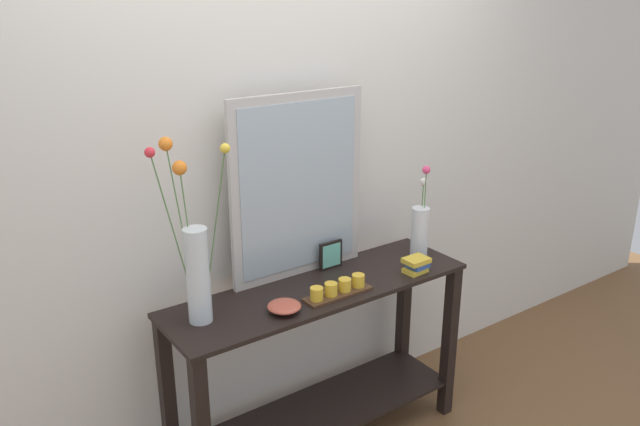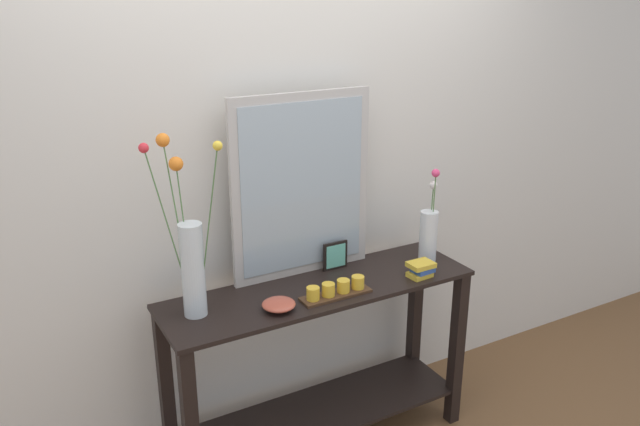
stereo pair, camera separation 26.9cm
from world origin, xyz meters
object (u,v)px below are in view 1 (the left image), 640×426
(console_table, at_px, (320,353))
(book_stack, at_px, (416,265))
(tall_vase_left, at_px, (196,263))
(candle_tray, at_px, (338,289))
(mirror_leaning, at_px, (298,187))
(decorative_bowl, at_px, (284,306))
(vase_right, at_px, (420,229))
(picture_frame_small, at_px, (331,255))

(console_table, xyz_separation_m, book_stack, (0.46, -0.13, 0.38))
(console_table, relative_size, tall_vase_left, 1.94)
(candle_tray, bearing_deg, book_stack, -2.61)
(mirror_leaning, relative_size, decorative_bowl, 6.00)
(mirror_leaning, height_order, book_stack, mirror_leaning)
(vase_right, distance_m, decorative_bowl, 0.86)
(tall_vase_left, distance_m, candle_tray, 0.64)
(decorative_bowl, bearing_deg, mirror_leaning, 47.26)
(picture_frame_small, distance_m, decorative_bowl, 0.47)
(candle_tray, relative_size, book_stack, 2.66)
(mirror_leaning, bearing_deg, vase_right, -16.75)
(vase_right, relative_size, book_stack, 3.82)
(candle_tray, xyz_separation_m, book_stack, (0.44, -0.02, 0.01))
(candle_tray, height_order, picture_frame_small, picture_frame_small)
(console_table, xyz_separation_m, candle_tray, (0.02, -0.11, 0.37))
(tall_vase_left, bearing_deg, mirror_leaning, 14.15)
(picture_frame_small, bearing_deg, tall_vase_left, -172.07)
(console_table, xyz_separation_m, decorative_bowl, (-0.25, -0.10, 0.36))
(tall_vase_left, height_order, picture_frame_small, tall_vase_left)
(vase_right, height_order, decorative_bowl, vase_right)
(mirror_leaning, distance_m, book_stack, 0.66)
(vase_right, distance_m, picture_frame_small, 0.46)
(vase_right, relative_size, candle_tray, 1.43)
(vase_right, xyz_separation_m, book_stack, (-0.14, -0.13, -0.11))
(tall_vase_left, bearing_deg, picture_frame_small, 7.93)
(tall_vase_left, distance_m, picture_frame_small, 0.75)
(vase_right, xyz_separation_m, decorative_bowl, (-0.85, -0.10, -0.12))
(vase_right, relative_size, decorative_bowl, 3.28)
(console_table, xyz_separation_m, vase_right, (0.59, -0.00, 0.48))
(tall_vase_left, xyz_separation_m, candle_tray, (0.58, -0.14, -0.22))
(decorative_bowl, distance_m, book_stack, 0.71)
(tall_vase_left, relative_size, vase_right, 1.61)
(tall_vase_left, relative_size, picture_frame_small, 5.47)
(mirror_leaning, xyz_separation_m, vase_right, (0.59, -0.18, -0.27))
(picture_frame_small, height_order, book_stack, picture_frame_small)
(tall_vase_left, height_order, decorative_bowl, tall_vase_left)
(picture_frame_small, relative_size, decorative_bowl, 0.97)
(book_stack, bearing_deg, picture_frame_small, 138.84)
(console_table, height_order, book_stack, book_stack)
(mirror_leaning, bearing_deg, tall_vase_left, -165.85)
(candle_tray, bearing_deg, tall_vase_left, 166.22)
(mirror_leaning, distance_m, decorative_bowl, 0.55)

